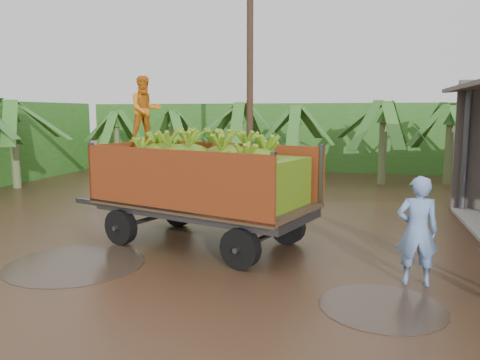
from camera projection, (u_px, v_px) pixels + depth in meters
The scene contains 6 objects.
ground at pixel (262, 249), 10.76m from camera, with size 100.00×100.00×0.00m, color black.
hedge_north at pixel (285, 136), 26.33m from camera, with size 22.00×3.00×3.60m, color #2D661E.
banana_trailer at pixel (202, 180), 10.99m from camera, with size 7.11×3.87×4.03m.
man_blue at pixel (417, 231), 8.45m from camera, with size 0.73×0.48×2.01m, color #7295CF.
utility_pole at pixel (250, 80), 16.91m from camera, with size 1.20×0.24×8.48m.
banana_plants at pixel (166, 146), 17.77m from camera, with size 24.51×21.17×4.09m.
Camera 1 is at (2.10, -10.22, 3.12)m, focal length 35.00 mm.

